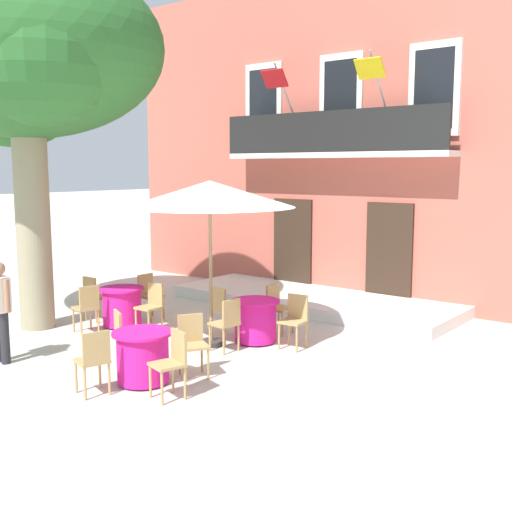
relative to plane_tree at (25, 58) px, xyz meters
The scene contains 21 objects.
ground_plane 6.21m from the plane_tree, 14.77° to the left, with size 120.00×120.00×0.00m, color beige.
building_facade 8.64m from the plane_tree, 67.83° to the left, with size 13.00×5.09×7.50m.
entrance_step_platform 7.60m from the plane_tree, 56.18° to the left, with size 6.49×2.23×0.25m, color silver.
plane_tree is the anchor object (origin of this frame).
cafe_table_near_tree 6.40m from the plane_tree, 23.57° to the left, with size 0.86×0.86×0.76m.
cafe_chair_near_tree_0 5.84m from the plane_tree, 27.64° to the left, with size 0.42×0.42×0.91m.
cafe_chair_near_tree_1 6.13m from the plane_tree, 13.98° to the left, with size 0.44×0.44×0.91m.
cafe_chair_near_tree_2 6.84m from the plane_tree, 21.89° to the left, with size 0.44×0.44×0.91m.
cafe_chair_near_tree_3 6.50m from the plane_tree, 32.40° to the left, with size 0.40×0.40×0.91m.
cafe_table_middle 6.26m from the plane_tree, 12.56° to the right, with size 0.86×0.86×0.76m.
cafe_chair_middle_0 6.69m from the plane_tree, 12.23° to the right, with size 0.50×0.50×0.91m.
cafe_chair_middle_1 6.31m from the plane_tree, ahead, with size 0.55×0.55×0.91m.
cafe_chair_middle_2 5.68m from the plane_tree, 10.72° to the right, with size 0.54×0.54×0.91m.
cafe_chair_middle_3 6.22m from the plane_tree, 22.72° to the right, with size 0.50×0.50×0.91m.
cafe_table_front 4.94m from the plane_tree, 38.69° to the left, with size 0.86×0.86×0.76m.
cafe_chair_front_0 5.09m from the plane_tree, 28.86° to the left, with size 0.41×0.41×0.91m.
cafe_chair_front_1 5.02m from the plane_tree, 55.44° to the left, with size 0.41×0.41×0.91m.
cafe_chair_front_2 4.65m from the plane_tree, 60.53° to the left, with size 0.40×0.40×0.91m.
cafe_chair_front_3 4.69m from the plane_tree, 13.11° to the left, with size 0.48×0.48×0.91m.
cafe_umbrella 4.44m from the plane_tree, 17.89° to the left, with size 2.90×2.90×2.85m.
pedestrian_near_entrance 4.74m from the plane_tree, 45.80° to the right, with size 0.53×0.23×1.62m.
Camera 1 is at (7.21, -7.60, 3.07)m, focal length 43.91 mm.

